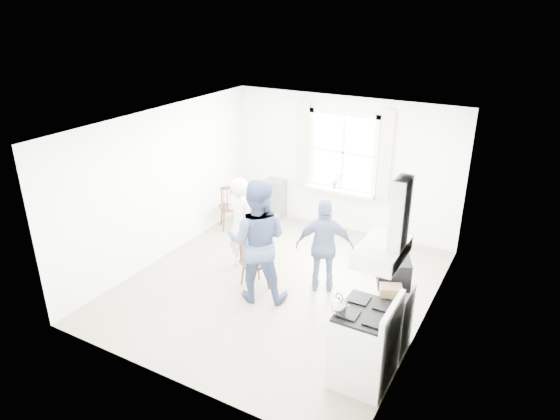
% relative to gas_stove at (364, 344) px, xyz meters
% --- Properties ---
extents(room_shell, '(4.62, 5.12, 2.64)m').
position_rel_gas_stove_xyz_m(room_shell, '(-1.91, 1.35, 0.82)').
color(room_shell, gray).
rests_on(room_shell, ground).
extents(window_assembly, '(1.88, 0.24, 1.70)m').
position_rel_gas_stove_xyz_m(window_assembly, '(-1.91, 3.80, 0.98)').
color(window_assembly, white).
rests_on(window_assembly, room_shell).
extents(range_hood, '(0.45, 0.76, 0.94)m').
position_rel_gas_stove_xyz_m(range_hood, '(0.16, -0.00, 1.42)').
color(range_hood, white).
rests_on(range_hood, room_shell).
extents(shelf_unit, '(0.40, 0.30, 0.80)m').
position_rel_gas_stove_xyz_m(shelf_unit, '(-3.31, 3.68, -0.08)').
color(shelf_unit, gray).
rests_on(shelf_unit, ground).
extents(gas_stove, '(0.68, 0.76, 1.12)m').
position_rel_gas_stove_xyz_m(gas_stove, '(0.00, 0.00, 0.00)').
color(gas_stove, white).
rests_on(gas_stove, ground).
extents(kettle, '(0.18, 0.18, 0.26)m').
position_rel_gas_stove_xyz_m(kettle, '(-0.27, -0.19, 0.56)').
color(kettle, silver).
rests_on(kettle, gas_stove).
extents(low_cabinet, '(0.50, 0.55, 0.90)m').
position_rel_gas_stove_xyz_m(low_cabinet, '(0.07, 0.70, -0.03)').
color(low_cabinet, white).
rests_on(low_cabinet, ground).
extents(stereo_stack, '(0.50, 0.48, 0.35)m').
position_rel_gas_stove_xyz_m(stereo_stack, '(0.06, 0.77, 0.59)').
color(stereo_stack, black).
rests_on(stereo_stack, low_cabinet).
extents(cardboard_box, '(0.31, 0.27, 0.17)m').
position_rel_gas_stove_xyz_m(cardboard_box, '(0.12, 0.46, 0.50)').
color(cardboard_box, olive).
rests_on(cardboard_box, low_cabinet).
extents(windsor_chair_a, '(0.55, 0.55, 0.94)m').
position_rel_gas_stove_xyz_m(windsor_chair_a, '(-3.74, 2.70, 0.09)').
color(windsor_chair_a, '#422315').
rests_on(windsor_chair_a, ground).
extents(windsor_chair_b, '(0.52, 0.52, 0.92)m').
position_rel_gas_stove_xyz_m(windsor_chair_b, '(-2.26, 1.03, 0.07)').
color(windsor_chair_b, '#422315').
rests_on(windsor_chair_b, ground).
extents(person_left, '(0.70, 0.70, 1.62)m').
position_rel_gas_stove_xyz_m(person_left, '(-2.72, 1.54, 0.32)').
color(person_left, white).
rests_on(person_left, ground).
extents(person_mid, '(1.19, 1.19, 1.90)m').
position_rel_gas_stove_xyz_m(person_mid, '(-2.02, 0.90, 0.46)').
color(person_mid, '#415179').
rests_on(person_mid, ground).
extents(person_right, '(1.15, 1.15, 1.51)m').
position_rel_gas_stove_xyz_m(person_right, '(-1.24, 1.58, 0.27)').
color(person_right, navy).
rests_on(person_right, ground).
extents(potted_plant, '(0.23, 0.23, 0.31)m').
position_rel_gas_stove_xyz_m(potted_plant, '(-1.98, 3.71, 0.52)').
color(potted_plant, '#316E32').
rests_on(potted_plant, window_assembly).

